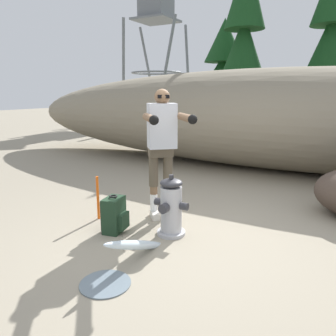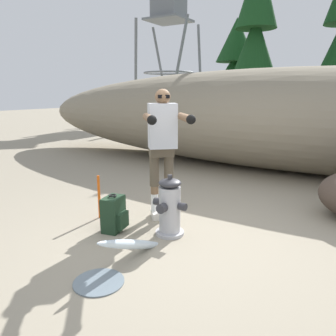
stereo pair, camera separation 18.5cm
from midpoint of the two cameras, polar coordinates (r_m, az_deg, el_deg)
The scene contains 10 objects.
ground_plane at distance 4.10m, azimuth 5.36°, elevation -11.97°, with size 56.00×56.00×0.04m, color gray.
dirt_embankment at distance 7.91m, azimuth 19.91°, elevation 7.92°, with size 14.19×3.20×2.23m, color gray.
fire_hydrant at distance 4.02m, azimuth 1.62°, elevation -6.84°, with size 0.44×0.39×0.75m.
hydrant_water_jet at distance 3.48m, azimuth -5.31°, elevation -13.99°, with size 0.47×1.33×0.55m.
utility_worker at distance 4.37m, azimuth 0.25°, elevation 5.13°, with size 0.94×0.98×1.75m.
spare_backpack at distance 4.21m, azimuth -8.05°, elevation -7.91°, with size 0.33×0.33×0.47m.
pine_tree_far_left at distance 15.65m, azimuth 11.84°, elevation 16.30°, with size 2.69×2.69×4.85m.
pine_tree_left at distance 13.40m, azimuth 15.17°, elevation 20.26°, with size 2.31×2.31×6.58m.
watchtower at distance 20.58m, azimuth 0.41°, elevation 26.19°, with size 3.72×3.72×8.58m.
survey_stake at distance 4.64m, azimuth -10.66°, elevation -4.91°, with size 0.04×0.04×0.60m, color #E55914.
Camera 2 is at (1.71, -3.30, 1.70)m, focal length 35.40 mm.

